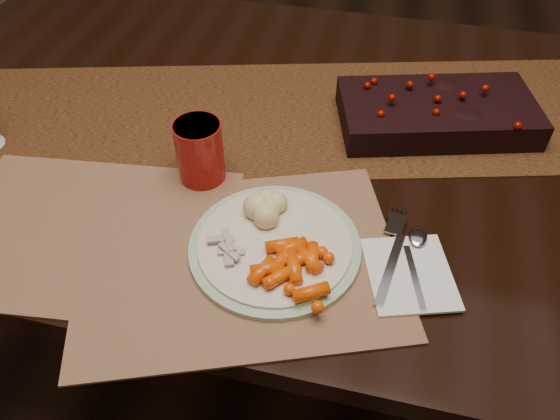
% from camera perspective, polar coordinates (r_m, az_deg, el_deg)
% --- Properties ---
extents(floor, '(5.00, 5.00, 0.00)m').
position_cam_1_polar(floor, '(1.61, 2.91, -13.49)').
color(floor, black).
rests_on(floor, ground).
extents(dining_table, '(1.80, 1.00, 0.75)m').
position_cam_1_polar(dining_table, '(1.30, 3.51, -5.04)').
color(dining_table, black).
rests_on(dining_table, floor).
extents(table_runner, '(1.86, 0.84, 0.00)m').
position_cam_1_polar(table_runner, '(1.09, 7.68, 9.84)').
color(table_runner, '#3D1903').
rests_on(table_runner, dining_table).
extents(centerpiece, '(0.39, 0.27, 0.07)m').
position_cam_1_polar(centerpiece, '(1.07, 16.16, 10.11)').
color(centerpiece, black).
rests_on(centerpiece, table_runner).
extents(placemat_main, '(0.56, 0.49, 0.00)m').
position_cam_1_polar(placemat_main, '(0.82, -4.33, -5.20)').
color(placemat_main, brown).
rests_on(placemat_main, dining_table).
extents(placemat_second, '(0.47, 0.37, 0.00)m').
position_cam_1_polar(placemat_second, '(0.90, -19.31, -2.15)').
color(placemat_second, '#9A5F44').
rests_on(placemat_second, dining_table).
extents(dinner_plate, '(0.27, 0.27, 0.01)m').
position_cam_1_polar(dinner_plate, '(0.82, -0.55, -3.77)').
color(dinner_plate, beige).
rests_on(dinner_plate, placemat_main).
extents(baby_carrots, '(0.12, 0.10, 0.02)m').
position_cam_1_polar(baby_carrots, '(0.77, 0.41, -5.75)').
color(baby_carrots, '#F24B04').
rests_on(baby_carrots, dinner_plate).
extents(mashed_potatoes, '(0.08, 0.07, 0.04)m').
position_cam_1_polar(mashed_potatoes, '(0.84, -1.67, 0.71)').
color(mashed_potatoes, '#C6BD87').
rests_on(mashed_potatoes, dinner_plate).
extents(turkey_shreds, '(0.08, 0.08, 0.02)m').
position_cam_1_polar(turkey_shreds, '(0.80, -5.94, -3.67)').
color(turkey_shreds, '#ADA299').
rests_on(turkey_shreds, dinner_plate).
extents(napkin, '(0.16, 0.17, 0.00)m').
position_cam_1_polar(napkin, '(0.81, 13.38, -6.49)').
color(napkin, white).
rests_on(napkin, placemat_main).
extents(fork, '(0.05, 0.18, 0.00)m').
position_cam_1_polar(fork, '(0.82, 11.59, -4.77)').
color(fork, '#A2A0BC').
rests_on(fork, napkin).
extents(spoon, '(0.07, 0.15, 0.00)m').
position_cam_1_polar(spoon, '(0.82, 13.98, -5.48)').
color(spoon, silver).
rests_on(spoon, napkin).
extents(red_cup, '(0.09, 0.09, 0.11)m').
position_cam_1_polar(red_cup, '(0.91, -8.38, 6.08)').
color(red_cup, '#A1130F').
rests_on(red_cup, placemat_main).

